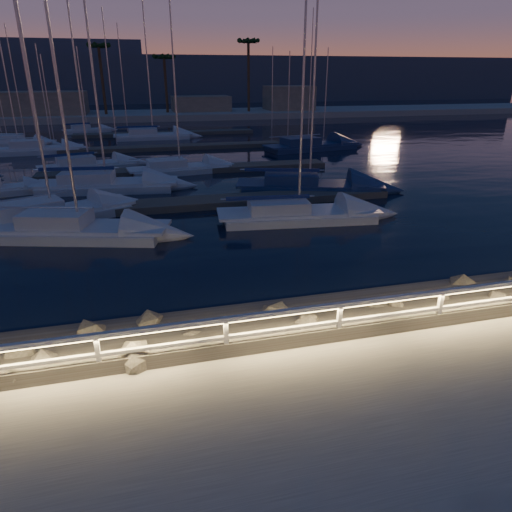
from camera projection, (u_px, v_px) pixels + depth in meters
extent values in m
plane|color=#B0AC9F|center=(302.00, 344.00, 11.84)|extent=(400.00, 400.00, 0.00)
cube|color=#B0AC9F|center=(342.00, 411.00, 9.63)|extent=(240.00, 5.00, 0.20)
cube|color=#635E55|center=(284.00, 325.00, 13.30)|extent=(240.00, 3.45, 1.29)
plane|color=black|center=(154.00, 115.00, 83.98)|extent=(320.00, 320.00, 0.00)
plane|color=black|center=(301.00, 382.00, 12.29)|extent=(400.00, 400.00, 0.00)
cube|color=white|center=(98.00, 355.00, 10.50)|extent=(0.11, 0.11, 1.00)
cube|color=white|center=(226.00, 337.00, 11.19)|extent=(0.11, 0.11, 1.00)
cube|color=white|center=(339.00, 322.00, 11.89)|extent=(0.11, 0.11, 1.00)
cube|color=white|center=(440.00, 308.00, 12.58)|extent=(0.11, 0.11, 1.00)
cube|color=white|center=(304.00, 310.00, 11.47)|extent=(44.00, 0.12, 0.12)
cube|color=white|center=(303.00, 327.00, 11.65)|extent=(44.00, 0.09, 0.09)
cube|color=#FFD572|center=(304.00, 313.00, 11.48)|extent=(44.00, 0.04, 0.03)
sphere|color=#635E55|center=(49.00, 371.00, 10.68)|extent=(1.05, 1.05, 1.05)
sphere|color=#635E55|center=(511.00, 286.00, 15.88)|extent=(0.82, 0.82, 0.82)
cube|color=#595149|center=(208.00, 202.00, 26.37)|extent=(22.00, 2.00, 0.40)
cube|color=#595149|center=(188.00, 170.00, 35.36)|extent=(22.00, 2.00, 0.40)
cube|color=#595149|center=(174.00, 147.00, 46.15)|extent=(22.00, 2.00, 0.40)
cube|color=#595149|center=(166.00, 133.00, 56.94)|extent=(22.00, 2.00, 0.40)
cube|color=#B0AC9F|center=(156.00, 116.00, 78.44)|extent=(160.00, 14.00, 1.20)
cube|color=gray|center=(41.00, 105.00, 73.53)|extent=(14.00, 8.00, 4.00)
cube|color=gray|center=(201.00, 106.00, 80.64)|extent=(10.00, 6.00, 3.00)
cube|color=gray|center=(289.00, 100.00, 83.15)|extent=(8.00, 7.00, 4.60)
cylinder|color=#4F3C24|center=(102.00, 80.00, 72.62)|extent=(0.44, 0.44, 10.50)
cylinder|color=#4F3C24|center=(166.00, 84.00, 76.11)|extent=(0.44, 0.44, 9.00)
cylinder|color=#4F3C24|center=(249.00, 76.00, 77.99)|extent=(0.44, 0.44, 11.50)
cube|color=#384357|center=(144.00, 84.00, 127.23)|extent=(220.00, 30.00, 14.00)
cube|color=silver|center=(80.00, 234.00, 21.26)|extent=(7.96, 4.56, 0.59)
cube|color=silver|center=(79.00, 227.00, 21.12)|extent=(8.46, 4.38, 0.16)
cube|color=silver|center=(56.00, 219.00, 21.02)|extent=(3.35, 2.65, 0.70)
cylinder|color=#AAAAAF|center=(56.00, 72.00, 18.65)|extent=(0.13, 0.13, 13.12)
cylinder|color=#AAAAAF|center=(43.00, 207.00, 20.84)|extent=(4.55, 1.42, 0.09)
cube|color=silver|center=(107.00, 188.00, 29.87)|extent=(8.67, 3.82, 0.60)
cube|color=silver|center=(106.00, 182.00, 29.73)|extent=(9.31, 3.50, 0.16)
cube|color=silver|center=(87.00, 177.00, 29.45)|extent=(3.50, 2.49, 0.71)
cylinder|color=#AAAAAF|center=(91.00, 59.00, 26.99)|extent=(0.13, 0.13, 14.55)
cylinder|color=#AAAAAF|center=(77.00, 169.00, 29.18)|extent=(5.21, 0.74, 0.09)
cube|color=silver|center=(298.00, 218.00, 23.75)|extent=(7.97, 3.43, 0.52)
cube|color=silver|center=(299.00, 211.00, 23.63)|extent=(8.56, 3.12, 0.14)
cube|color=silver|center=(278.00, 206.00, 23.37)|extent=(3.20, 2.26, 0.61)
cylinder|color=#AAAAAF|center=(304.00, 70.00, 21.10)|extent=(0.11, 0.11, 13.41)
cylinder|color=#AAAAAF|center=(268.00, 198.00, 23.13)|extent=(4.81, 0.62, 0.08)
cube|color=silver|center=(53.00, 219.00, 23.57)|extent=(8.00, 5.51, 0.60)
cube|color=silver|center=(52.00, 212.00, 23.43)|extent=(8.42, 5.43, 0.16)
cube|color=silver|center=(29.00, 208.00, 22.66)|extent=(3.50, 2.98, 0.70)
cylinder|color=#AAAAAF|center=(28.00, 70.00, 20.92)|extent=(0.13, 0.13, 13.26)
cylinder|color=#AAAAAF|center=(15.00, 199.00, 22.15)|extent=(4.37, 2.07, 0.09)
cube|color=silver|center=(180.00, 171.00, 35.12)|extent=(7.49, 3.41, 0.52)
cube|color=silver|center=(180.00, 167.00, 35.00)|extent=(8.03, 3.14, 0.14)
cube|color=silver|center=(167.00, 163.00, 34.52)|extent=(3.04, 2.19, 0.62)
cylinder|color=#AAAAAF|center=(174.00, 78.00, 32.64)|extent=(0.11, 0.11, 12.54)
cylinder|color=#AAAAAF|center=(159.00, 157.00, 34.16)|extent=(4.48, 0.72, 0.08)
cube|color=navy|center=(309.00, 190.00, 29.49)|extent=(9.08, 5.33, 0.58)
cube|color=navy|center=(310.00, 184.00, 29.35)|extent=(9.64, 5.13, 0.16)
cube|color=navy|center=(291.00, 178.00, 29.28)|extent=(3.84, 3.06, 0.68)
cylinder|color=#AAAAAF|center=(315.00, 56.00, 26.54)|extent=(0.13, 0.13, 14.96)
cylinder|color=#AAAAAF|center=(282.00, 170.00, 29.11)|extent=(5.16, 1.70, 0.08)
cube|color=silver|center=(40.00, 152.00, 43.67)|extent=(7.38, 2.74, 0.62)
cube|color=silver|center=(39.00, 148.00, 43.52)|extent=(7.97, 2.40, 0.17)
cube|color=silver|center=(27.00, 144.00, 43.10)|extent=(2.91, 1.94, 0.73)
cylinder|color=#AAAAAF|center=(27.00, 76.00, 41.13)|extent=(0.13, 0.13, 12.64)
cylinder|color=#AAAAAF|center=(20.00, 138.00, 42.76)|extent=(4.55, 0.29, 0.09)
cube|color=silver|center=(90.00, 168.00, 36.16)|extent=(7.37, 4.20, 0.55)
cube|color=silver|center=(89.00, 164.00, 36.03)|extent=(7.83, 4.03, 0.15)
cube|color=silver|center=(76.00, 161.00, 35.44)|extent=(3.10, 2.44, 0.64)
cylinder|color=#AAAAAF|center=(78.00, 80.00, 33.74)|extent=(0.12, 0.12, 12.15)
cylinder|color=#AAAAAF|center=(68.00, 155.00, 35.03)|extent=(4.22, 1.30, 0.08)
cube|color=silver|center=(153.00, 138.00, 53.38)|extent=(8.26, 2.80, 0.59)
cube|color=silver|center=(153.00, 134.00, 53.24)|extent=(8.94, 2.39, 0.16)
cube|color=silver|center=(143.00, 131.00, 52.83)|extent=(3.22, 2.08, 0.70)
cylinder|color=#AAAAAF|center=(148.00, 67.00, 50.55)|extent=(0.13, 0.13, 14.31)
cylinder|color=#AAAAAF|center=(137.00, 127.00, 52.50)|extent=(5.15, 0.12, 0.09)
cube|color=navy|center=(311.00, 148.00, 45.91)|extent=(9.47, 4.61, 0.61)
cube|color=navy|center=(311.00, 144.00, 45.76)|extent=(10.13, 4.30, 0.17)
cube|color=navy|center=(301.00, 141.00, 45.13)|extent=(3.88, 2.87, 0.72)
cylinder|color=#AAAAAF|center=(315.00, 58.00, 42.80)|extent=(0.13, 0.13, 15.75)
cylinder|color=#AAAAAF|center=(295.00, 136.00, 44.68)|extent=(5.59, 1.11, 0.09)
cube|color=silver|center=(88.00, 132.00, 59.21)|extent=(5.90, 3.55, 0.48)
cube|color=silver|center=(87.00, 129.00, 59.10)|extent=(6.25, 3.43, 0.13)
cube|color=silver|center=(81.00, 127.00, 58.59)|extent=(2.51, 2.02, 0.56)
cylinder|color=#AAAAAF|center=(82.00, 89.00, 57.26)|extent=(0.10, 0.10, 9.72)
cylinder|color=#AAAAAF|center=(77.00, 124.00, 58.24)|extent=(3.34, 1.18, 0.07)
cube|color=silver|center=(19.00, 145.00, 48.13)|extent=(7.07, 3.75, 0.52)
cube|color=silver|center=(18.00, 142.00, 48.01)|extent=(7.54, 3.55, 0.14)
cube|color=silver|center=(9.00, 138.00, 47.87)|extent=(2.94, 2.25, 0.62)
cylinder|color=#AAAAAF|center=(7.00, 81.00, 45.80)|extent=(0.11, 0.11, 11.69)
cylinder|color=#AAAAAF|center=(3.00, 134.00, 47.69)|extent=(4.11, 1.05, 0.08)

